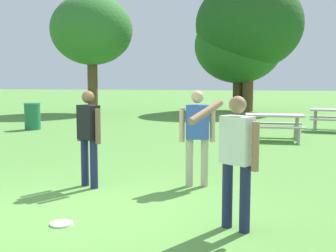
# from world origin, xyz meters

# --- Properties ---
(ground_plane) EXTENTS (120.00, 120.00, 0.00)m
(ground_plane) POSITION_xyz_m (0.00, 0.00, 0.00)
(ground_plane) COLOR #568E3D
(person_thrower) EXTENTS (0.83, 0.54, 1.64)m
(person_thrower) POSITION_xyz_m (2.13, -0.45, 0.96)
(person_thrower) COLOR #1E234C
(person_thrower) RESTS_ON ground
(person_catcher) EXTENTS (0.52, 0.40, 1.64)m
(person_catcher) POSITION_xyz_m (-0.35, 1.27, 0.94)
(person_catcher) COLOR #1E234C
(person_catcher) RESTS_ON ground
(person_bystander) EXTENTS (0.60, 0.28, 1.64)m
(person_bystander) POSITION_xyz_m (1.45, 1.64, 0.94)
(person_bystander) COLOR #B7AD93
(person_bystander) RESTS_ON ground
(frisbee) EXTENTS (0.29, 0.29, 0.03)m
(frisbee) POSITION_xyz_m (-0.04, -0.63, 0.01)
(frisbee) COLOR white
(frisbee) RESTS_ON ground
(picnic_table_near) EXTENTS (1.75, 1.48, 0.77)m
(picnic_table_near) POSITION_xyz_m (3.14, 7.66, 0.56)
(picnic_table_near) COLOR #B2ADA3
(picnic_table_near) RESTS_ON ground
(picnic_table_far) EXTENTS (1.89, 1.66, 0.77)m
(picnic_table_far) POSITION_xyz_m (5.39, 10.23, 0.56)
(picnic_table_far) COLOR #B2ADA3
(picnic_table_far) RESTS_ON ground
(trash_can_further_along) EXTENTS (0.59, 0.59, 0.96)m
(trash_can_further_along) POSITION_xyz_m (-5.25, 8.87, 0.48)
(trash_can_further_along) COLOR #237047
(trash_can_further_along) RESTS_ON ground
(tree_tall_left) EXTENTS (4.28, 4.28, 6.16)m
(tree_tall_left) POSITION_xyz_m (-5.66, 16.47, 4.31)
(tree_tall_left) COLOR brown
(tree_tall_left) RESTS_ON ground
(tree_broad_center) EXTENTS (4.89, 4.89, 5.71)m
(tree_broad_center) POSITION_xyz_m (1.90, 19.23, 3.61)
(tree_broad_center) COLOR #4C3823
(tree_broad_center) RESTS_ON ground
(tree_far_right) EXTENTS (5.83, 5.83, 7.22)m
(tree_far_right) POSITION_xyz_m (2.46, 18.91, 4.72)
(tree_far_right) COLOR brown
(tree_far_right) RESTS_ON ground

